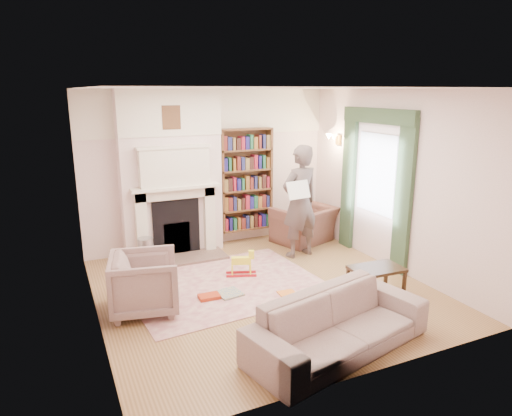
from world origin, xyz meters
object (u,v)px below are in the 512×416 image
bookcase (246,180)px  armchair_left (145,283)px  paraffin_heater (146,255)px  rocking_horse (241,263)px  sofa (339,324)px  man_reading (300,202)px  armchair_reading (304,225)px  coffee_table (376,283)px

bookcase → armchair_left: (-2.31, -2.08, -0.79)m
paraffin_heater → rocking_horse: size_ratio=1.19×
armchair_left → sofa: size_ratio=0.39×
sofa → rocking_horse: size_ratio=4.64×
man_reading → paraffin_heater: man_reading is taller
armchair_reading → armchair_left: size_ratio=1.22×
sofa → paraffin_heater: sofa is taller
armchair_left → paraffin_heater: 1.36m
man_reading → paraffin_heater: size_ratio=3.48×
armchair_left → paraffin_heater: (0.28, 1.33, -0.11)m
man_reading → armchair_reading: bearing=-135.1°
armchair_reading → man_reading: man_reading is taller
bookcase → man_reading: bookcase is taller
bookcase → armchair_reading: bearing=-28.1°
bookcase → coffee_table: bearing=-78.3°
sofa → coffee_table: 1.49m
armchair_left → man_reading: bearing=-59.3°
man_reading → rocking_horse: (-1.25, -0.42, -0.75)m
bookcase → armchair_left: bearing=-138.0°
rocking_horse → coffee_table: bearing=-27.0°
sofa → armchair_left: bearing=120.6°
sofa → rocking_horse: bearing=80.8°
armchair_reading → sofa: 3.70m
armchair_left → paraffin_heater: bearing=-0.1°
man_reading → coffee_table: size_ratio=2.74×
man_reading → rocking_horse: man_reading is taller
coffee_table → paraffin_heater: (-2.65, 2.27, 0.05)m
armchair_reading → armchair_left: (-3.27, -1.56, 0.05)m
paraffin_heater → rocking_horse: (1.28, -0.78, -0.07)m
armchair_left → man_reading: man_reading is taller
sofa → rocking_horse: sofa is taller
coffee_table → paraffin_heater: size_ratio=1.27×
armchair_reading → coffee_table: armchair_reading is taller
armchair_left → rocking_horse: bearing=-59.0°
armchair_left → coffee_table: armchair_left is taller
sofa → armchair_reading: bearing=52.2°
bookcase → coffee_table: bookcase is taller
coffee_table → paraffin_heater: bearing=142.4°
bookcase → man_reading: 1.24m
armchair_left → rocking_horse: 1.67m
rocking_horse → man_reading: bearing=38.7°
sofa → paraffin_heater: bearing=101.6°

